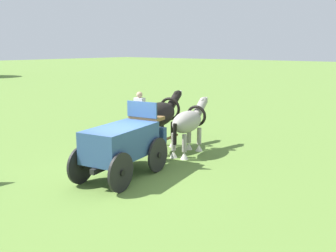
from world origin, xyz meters
TOP-DOWN VIEW (x-y plane):
  - ground_plane at (0.00, 0.00)m, footprint 220.00×220.00m
  - show_wagon at (0.15, 0.03)m, footprint 5.67×2.16m
  - draft_horse_near at (3.51, 1.28)m, footprint 3.15×1.33m
  - draft_horse_off at (3.76, 0.00)m, footprint 2.98×1.18m

SIDE VIEW (x-z plane):
  - ground_plane at x=0.00m, z-range 0.00..0.00m
  - show_wagon at x=0.15m, z-range -0.18..2.48m
  - draft_horse_off at x=3.76m, z-range 0.21..2.33m
  - draft_horse_near at x=3.51m, z-range 0.28..2.61m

